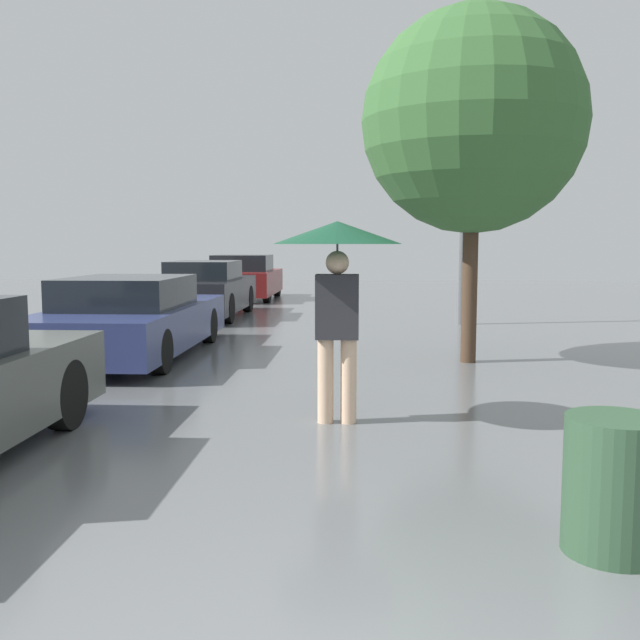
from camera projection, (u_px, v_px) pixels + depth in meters
The scene contains 7 objects.
pedestrian at pixel (337, 257), 6.31m from camera, with size 1.15×1.15×1.82m.
parked_car_second at pixel (132, 319), 10.24m from camera, with size 1.79×4.58×1.15m.
parked_car_third at pixel (206, 290), 15.71m from camera, with size 1.62×4.12×1.24m.
parked_car_farthest at pixel (244, 279), 20.75m from camera, with size 1.85×3.85×1.29m.
tree at pixel (473, 122), 9.43m from camera, with size 2.96×2.96×4.72m.
street_lamp at pixel (465, 159), 13.98m from camera, with size 0.39×0.39×5.10m.
trash_bin at pixel (615, 485), 3.72m from camera, with size 0.53×0.53×0.73m.
Camera 1 is at (0.13, -1.54, 1.62)m, focal length 40.00 mm.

